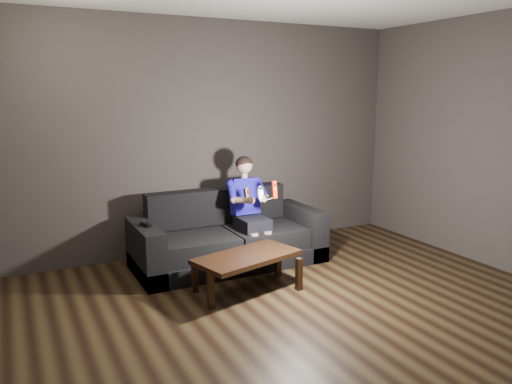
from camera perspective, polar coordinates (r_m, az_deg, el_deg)
floor at (r=4.14m, az=8.16°, el=-15.69°), size 5.00×5.00×0.00m
back_wall at (r=5.93m, az=-5.48°, el=6.24°), size 5.00×0.04×2.70m
sofa at (r=5.54m, az=-3.24°, el=-5.60°), size 2.06×0.89×0.79m
child at (r=5.48m, az=-0.84°, el=-1.11°), size 0.45×0.55×1.11m
wii_remote_red at (r=5.11m, az=2.12°, el=0.27°), size 0.05×0.07×0.18m
nunchuk_white at (r=5.04m, az=0.50°, el=-0.16°), size 0.09×0.11×0.17m
wii_remote_black at (r=5.10m, az=-12.52°, el=-3.66°), size 0.08×0.17×0.03m
coffee_table at (r=4.77m, az=-1.04°, el=-7.72°), size 1.09×0.74×0.36m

